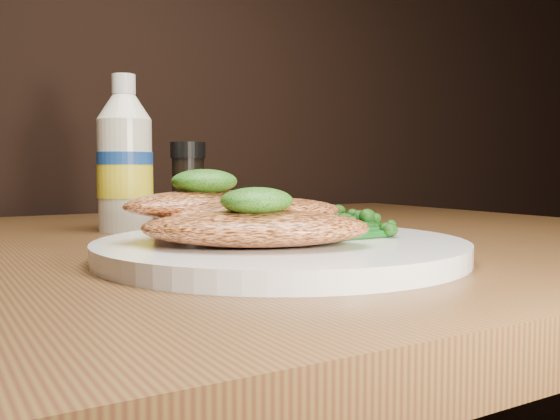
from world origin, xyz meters
TOP-DOWN VIEW (x-y plane):
  - plate at (0.04, 0.89)m, footprint 0.30×0.30m
  - chicken_front at (0.00, 0.86)m, footprint 0.19×0.16m
  - chicken_mid at (0.02, 0.90)m, footprint 0.16×0.08m
  - chicken_back at (-0.01, 0.93)m, footprint 0.16×0.12m
  - pesto_front at (-0.00, 0.85)m, footprint 0.06×0.06m
  - pesto_back at (-0.01, 0.92)m, footprint 0.06×0.06m
  - broccolini_bundle at (0.08, 0.89)m, footprint 0.17×0.15m
  - mayo_bottle at (-0.00, 1.16)m, footprint 0.08×0.08m
  - pepper_grinder at (0.08, 1.17)m, footprint 0.06×0.06m

SIDE VIEW (x-z plane):
  - plate at x=0.04m, z-range 0.75..0.77m
  - broccolini_bundle at x=0.08m, z-range 0.77..0.79m
  - chicken_front at x=0.00m, z-range 0.77..0.79m
  - chicken_mid at x=0.02m, z-range 0.77..0.80m
  - chicken_back at x=-0.01m, z-range 0.78..0.80m
  - pesto_front at x=0.00m, z-range 0.79..0.81m
  - pepper_grinder at x=0.08m, z-range 0.75..0.85m
  - pesto_back at x=-0.01m, z-range 0.80..0.82m
  - mayo_bottle at x=0.00m, z-range 0.75..0.93m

